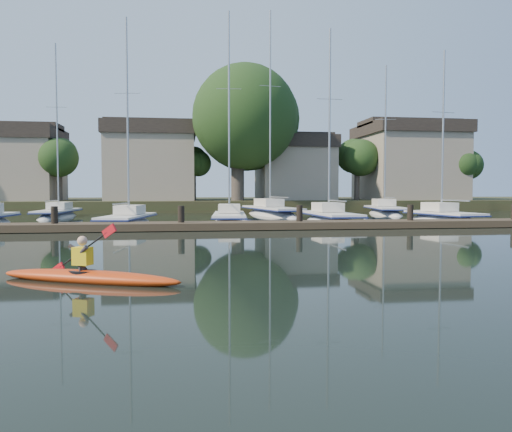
{
  "coord_description": "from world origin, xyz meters",
  "views": [
    {
      "loc": [
        -2.77,
        -10.93,
        1.99
      ],
      "look_at": [
        -0.67,
        3.93,
        1.2
      ],
      "focal_mm": 35.0,
      "sensor_mm": 36.0,
      "label": 1
    }
  ],
  "objects": [
    {
      "name": "ground",
      "position": [
        0.0,
        0.0,
        0.0
      ],
      "size": [
        160.0,
        160.0,
        0.0
      ],
      "primitive_type": "plane",
      "color": "black",
      "rests_on": "ground"
    },
    {
      "name": "kayak",
      "position": [
        -4.88,
        0.15,
        0.17
      ],
      "size": [
        4.21,
        2.29,
        1.39
      ],
      "rotation": [
        0.0,
        0.0,
        -0.42
      ],
      "color": "red",
      "rests_on": "ground"
    },
    {
      "name": "dock",
      "position": [
        0.0,
        14.0,
        0.2
      ],
      "size": [
        34.0,
        2.0,
        1.8
      ],
      "color": "#433926",
      "rests_on": "ground"
    },
    {
      "name": "sailboat_1",
      "position": [
        -6.03,
        18.01,
        -0.17
      ],
      "size": [
        3.18,
        8.07,
        12.85
      ],
      "rotation": [
        0.0,
        0.0,
        -0.16
      ],
      "color": "silver",
      "rests_on": "ground"
    },
    {
      "name": "sailboat_2",
      "position": [
        -0.18,
        18.98,
        -0.17
      ],
      "size": [
        2.7,
        8.5,
        13.83
      ],
      "rotation": [
        0.0,
        0.0,
        -0.09
      ],
      "color": "silver",
      "rests_on": "ground"
    },
    {
      "name": "sailboat_3",
      "position": [
        5.91,
        18.38,
        -0.19
      ],
      "size": [
        2.4,
        8.13,
        12.99
      ],
      "rotation": [
        0.0,
        0.0,
        0.04
      ],
      "color": "silver",
      "rests_on": "ground"
    },
    {
      "name": "sailboat_4",
      "position": [
        13.14,
        18.16,
        -0.19
      ],
      "size": [
        3.0,
        7.22,
        11.9
      ],
      "rotation": [
        0.0,
        0.0,
        0.13
      ],
      "color": "silver",
      "rests_on": "ground"
    },
    {
      "name": "sailboat_5",
      "position": [
        -11.92,
        26.64,
        -0.17
      ],
      "size": [
        2.21,
        8.3,
        13.64
      ],
      "rotation": [
        0.0,
        0.0,
        -0.04
      ],
      "color": "silver",
      "rests_on": "ground"
    },
    {
      "name": "sailboat_6",
      "position": [
        3.82,
        27.25,
        -0.2
      ],
      "size": [
        4.04,
        11.02,
        17.16
      ],
      "rotation": [
        0.0,
        0.0,
        0.17
      ],
      "color": "silver",
      "rests_on": "ground"
    },
    {
      "name": "sailboat_7",
      "position": [
        13.25,
        27.61,
        -0.2
      ],
      "size": [
        3.44,
        8.52,
        13.35
      ],
      "rotation": [
        0.0,
        0.0,
        -0.16
      ],
      "color": "silver",
      "rests_on": "ground"
    },
    {
      "name": "shore",
      "position": [
        1.61,
        40.29,
        3.23
      ],
      "size": [
        90.0,
        25.25,
        12.75
      ],
      "color": "#2C371B",
      "rests_on": "ground"
    }
  ]
}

